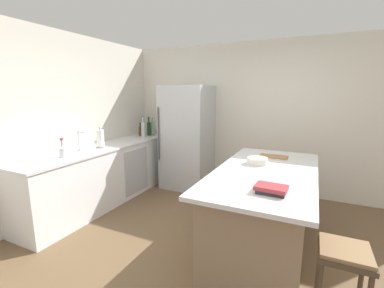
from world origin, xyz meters
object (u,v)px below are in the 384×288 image
Objects in this scene: flower_vase at (63,151)px; sink_faucet at (79,140)px; syrup_bottle at (140,131)px; cutting_board at (273,156)px; paper_towel_roll at (100,139)px; hot_sauce_bottle at (153,130)px; gin_bottle at (152,128)px; wine_bottle at (149,128)px; soda_bottle at (143,129)px; mixing_bowl at (257,161)px; kitchen_island at (264,209)px; bar_stool at (344,262)px; refrigerator at (187,137)px; cookbook_stack at (271,189)px.

sink_faucet is at bearing 105.77° from flower_vase.
syrup_bottle reaches higher than cutting_board.
hot_sauce_bottle is at bearing 91.01° from paper_towel_roll.
gin_bottle is (0.02, 2.04, 0.05)m from flower_vase.
soda_bottle is at bearing -90.16° from wine_bottle.
gin_bottle is at bearing -60.86° from hot_sauce_bottle.
gin_bottle is at bearing 150.81° from mixing_bowl.
paper_towel_roll is 0.85× the size of wine_bottle.
kitchen_island is 7.84× the size of flower_vase.
sink_faucet is 1.49m from syrup_bottle.
sink_faucet is 1.18× the size of syrup_bottle.
sink_faucet reaches higher than hot_sauce_bottle.
bar_stool is 2.10× the size of sink_faucet.
hot_sauce_bottle is 0.52× the size of soda_bottle.
wine_bottle reaches higher than syrup_bottle.
soda_bottle is 2.55m from cutting_board.
hot_sauce_bottle is 0.21m from wine_bottle.
bar_stool is at bearing -3.80° from flower_vase.
sink_faucet is (-0.93, -1.61, 0.14)m from refrigerator.
gin_bottle reaches higher than sink_faucet.
cookbook_stack reaches higher than cutting_board.
syrup_bottle is 0.73× the size of cutting_board.
paper_towel_roll is (-0.84, -1.30, 0.11)m from refrigerator.
cookbook_stack is at bearing -40.20° from hot_sauce_bottle.
syrup_bottle is at bearing 145.89° from soda_bottle.
mixing_bowl is at bearing 8.65° from sink_faucet.
sink_faucet is at bearing -171.35° from mixing_bowl.
syrup_bottle is (-3.33, 2.07, 0.50)m from bar_stool.
wine_bottle reaches higher than cutting_board.
refrigerator is 5.30× the size of cutting_board.
bar_stool is 2.47× the size of syrup_bottle.
refrigerator is 7.74× the size of mixing_bowl.
mixing_bowl is 0.44m from cutting_board.
paper_towel_roll is 1.52× the size of hot_sauce_bottle.
wine_bottle reaches higher than paper_towel_roll.
refrigerator is 2.76m from cookbook_stack.
wine_bottle is at bearing -78.64° from hot_sauce_bottle.
soda_bottle is at bearing -165.43° from refrigerator.
kitchen_island is 2.66m from sink_faucet.
paper_towel_roll is (0.09, 0.31, -0.02)m from sink_faucet.
paper_towel_roll is at bearing -90.66° from wine_bottle.
soda_bottle is 1.64× the size of mixing_bowl.
wine_bottle is (0.01, 1.27, 0.01)m from paper_towel_roll.
wine_bottle is (-0.02, -0.09, 0.01)m from gin_bottle.
wine_bottle is at bearing 89.34° from paper_towel_roll.
flower_vase is 2.73m from cutting_board.
cutting_board is (1.65, -0.81, -0.00)m from refrigerator.
mixing_bowl is at bearing 1.44° from paper_towel_roll.
refrigerator is 1.86m from sink_faucet.
cutting_board is at bearing 97.23° from cookbook_stack.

